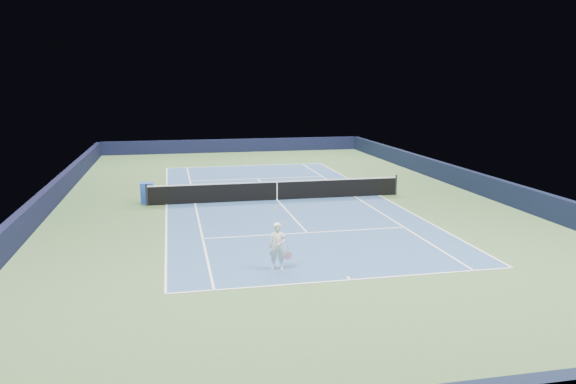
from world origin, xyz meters
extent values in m
plane|color=#3C5D32|center=(0.00, 0.00, 0.00)|extent=(40.00, 40.00, 0.00)
cube|color=black|center=(0.00, 19.82, 0.55)|extent=(22.00, 0.35, 1.10)
cube|color=black|center=(10.82, 0.00, 0.55)|extent=(0.35, 40.00, 1.10)
cube|color=black|center=(-10.82, 0.00, 0.55)|extent=(0.35, 40.00, 1.10)
cube|color=#2C4E7D|center=(0.00, 0.00, 0.00)|extent=(10.97, 23.77, 0.01)
cube|color=white|center=(0.00, 11.88, 0.01)|extent=(10.97, 0.08, 0.00)
cube|color=white|center=(0.00, -11.88, 0.01)|extent=(10.97, 0.08, 0.00)
cube|color=white|center=(5.49, 0.00, 0.01)|extent=(0.08, 23.77, 0.00)
cube|color=white|center=(-5.49, 0.00, 0.01)|extent=(0.08, 23.77, 0.00)
cube|color=white|center=(4.12, 0.00, 0.01)|extent=(0.08, 23.77, 0.00)
cube|color=white|center=(-4.12, 0.00, 0.01)|extent=(0.08, 23.77, 0.00)
cube|color=white|center=(0.00, 6.40, 0.01)|extent=(8.23, 0.08, 0.00)
cube|color=white|center=(0.00, -6.40, 0.01)|extent=(8.23, 0.08, 0.00)
cube|color=white|center=(0.00, 0.00, 0.01)|extent=(0.08, 12.80, 0.00)
cube|color=white|center=(0.00, 11.73, 0.01)|extent=(0.08, 0.30, 0.00)
cube|color=white|center=(0.00, -11.73, 0.01)|extent=(0.08, 0.30, 0.00)
cylinder|color=black|center=(-6.40, 0.00, 0.54)|extent=(0.10, 0.10, 1.07)
cylinder|color=black|center=(6.40, 0.00, 0.54)|extent=(0.10, 0.10, 1.07)
cube|color=black|center=(0.00, 0.00, 0.46)|extent=(12.80, 0.03, 0.91)
cube|color=white|center=(0.00, 0.00, 0.94)|extent=(12.80, 0.04, 0.06)
cube|color=white|center=(0.00, 0.00, 0.46)|extent=(0.05, 0.04, 0.91)
cube|color=blue|center=(-6.40, 0.59, 0.51)|extent=(0.63, 0.57, 1.03)
cube|color=white|center=(-6.11, 0.59, 0.45)|extent=(0.06, 0.46, 0.46)
imported|color=white|center=(-1.97, -10.46, 0.77)|extent=(0.64, 0.51, 1.52)
cylinder|color=pink|center=(-1.65, -10.51, 0.70)|extent=(0.03, 0.03, 0.25)
cylinder|color=black|center=(-1.65, -10.51, 0.46)|extent=(0.25, 0.02, 0.25)
cylinder|color=pink|center=(-1.65, -10.51, 0.46)|extent=(0.27, 0.03, 0.27)
sphere|color=#BDD32C|center=(-1.87, -9.46, 1.76)|extent=(0.07, 0.07, 0.07)
camera|label=1|loc=(-5.18, -27.30, 5.94)|focal=35.00mm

